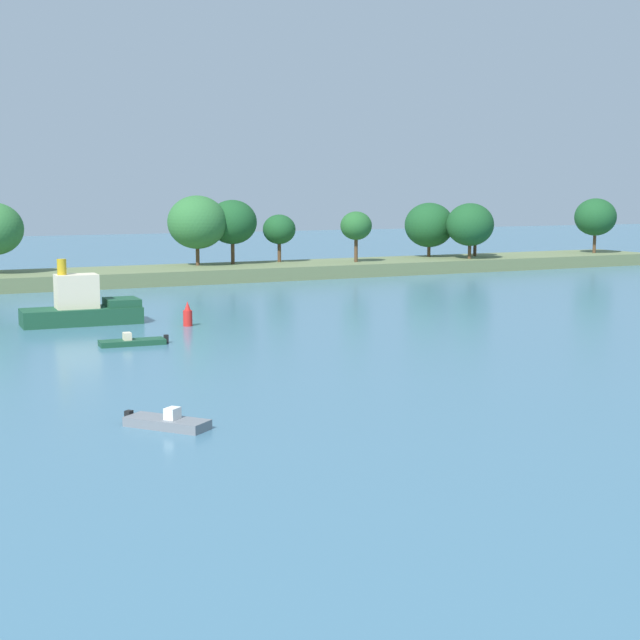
{
  "coord_description": "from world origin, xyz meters",
  "views": [
    {
      "loc": [
        -44.04,
        -25.12,
        10.2
      ],
      "look_at": [
        -14.67,
        34.46,
        1.2
      ],
      "focal_mm": 53.53,
      "sensor_mm": 36.0,
      "label": 1
    }
  ],
  "objects_px": {
    "tugboat": "(83,307)",
    "channel_buoy_red": "(188,315)",
    "fishing_skiff": "(132,342)",
    "small_motorboat": "(167,422)"
  },
  "relations": [
    {
      "from": "tugboat",
      "to": "small_motorboat",
      "type": "relative_size",
      "value": 2.47
    },
    {
      "from": "fishing_skiff",
      "to": "small_motorboat",
      "type": "bearing_deg",
      "value": -101.58
    },
    {
      "from": "tugboat",
      "to": "small_motorboat",
      "type": "bearing_deg",
      "value": -96.57
    },
    {
      "from": "fishing_skiff",
      "to": "channel_buoy_red",
      "type": "height_order",
      "value": "channel_buoy_red"
    },
    {
      "from": "tugboat",
      "to": "channel_buoy_red",
      "type": "distance_m",
      "value": 8.31
    },
    {
      "from": "tugboat",
      "to": "small_motorboat",
      "type": "distance_m",
      "value": 34.58
    },
    {
      "from": "fishing_skiff",
      "to": "channel_buoy_red",
      "type": "relative_size",
      "value": 2.45
    },
    {
      "from": "small_motorboat",
      "to": "fishing_skiff",
      "type": "relative_size",
      "value": 0.81
    },
    {
      "from": "fishing_skiff",
      "to": "tugboat",
      "type": "bearing_deg",
      "value": 93.48
    },
    {
      "from": "fishing_skiff",
      "to": "channel_buoy_red",
      "type": "xyz_separation_m",
      "value": [
        6.19,
        6.99,
        0.6
      ]
    }
  ]
}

